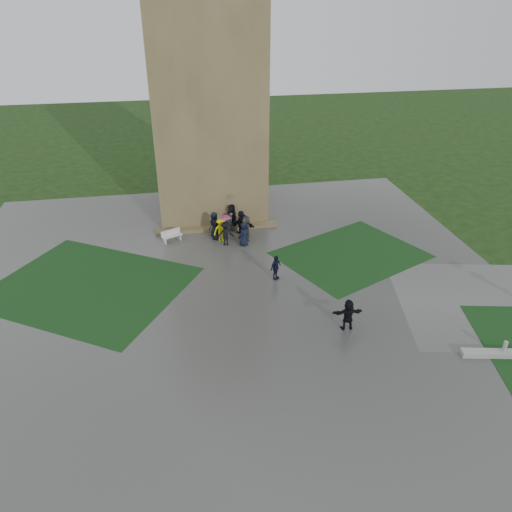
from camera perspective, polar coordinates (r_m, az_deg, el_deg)
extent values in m
plane|color=black|center=(28.26, -2.16, -6.11)|extent=(120.00, 120.00, 0.00)
cube|color=#3B3B38|center=(29.91, -2.72, -3.95)|extent=(34.00, 34.00, 0.02)
cube|color=black|center=(31.91, -18.55, -3.28)|extent=(14.10, 13.46, 0.01)
cube|color=black|center=(34.31, 10.78, 0.14)|extent=(11.12, 10.15, 0.01)
cube|color=brown|center=(38.81, -5.77, 17.94)|extent=(8.00, 8.00, 18.00)
cube|color=brown|center=(37.35, -4.52, 3.21)|extent=(9.00, 0.80, 0.22)
cylinder|color=gray|center=(27.55, 26.50, -9.50)|extent=(0.20, 0.20, 0.90)
cube|color=silver|center=(35.80, -9.58, 2.27)|extent=(1.50, 0.99, 0.06)
cube|color=silver|center=(35.70, -10.38, 1.71)|extent=(0.23, 0.39, 0.41)
cube|color=silver|center=(36.11, -8.72, 2.19)|extent=(0.23, 0.39, 0.41)
cube|color=silver|center=(35.88, -9.75, 2.71)|extent=(1.35, 0.63, 0.39)
imported|color=black|center=(35.63, -1.49, 3.42)|extent=(1.81, 1.14, 1.83)
imported|color=black|center=(36.51, -1.73, 3.95)|extent=(1.61, 1.35, 1.69)
imported|color=black|center=(37.08, -2.80, 4.53)|extent=(1.17, 1.90, 1.93)
imported|color=#3E3F43|center=(36.65, -2.91, 3.86)|extent=(0.36, 0.55, 1.50)
imported|color=black|center=(36.05, -4.78, 3.65)|extent=(1.07, 1.06, 1.83)
imported|color=black|center=(35.60, -4.62, 2.99)|extent=(0.84, 0.86, 1.46)
imported|color=#D2D50C|center=(35.28, -4.04, 3.01)|extent=(1.25, 0.90, 1.74)
imported|color=black|center=(34.70, -3.49, 2.58)|extent=(1.18, 0.69, 1.75)
imported|color=black|center=(34.62, -1.38, 2.52)|extent=(1.01, 0.95, 1.70)
imported|color=#3E3F43|center=(35.26, -1.14, 3.20)|extent=(0.86, 1.82, 1.88)
imported|color=#E35DA6|center=(34.25, -3.54, 4.19)|extent=(0.76, 0.76, 0.66)
imported|color=#653799|center=(36.60, -2.84, 6.27)|extent=(1.06, 1.06, 0.97)
imported|color=black|center=(30.62, 2.26, -1.32)|extent=(1.06, 1.02, 1.61)
imported|color=black|center=(26.70, 10.47, -6.60)|extent=(1.66, 0.65, 1.76)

